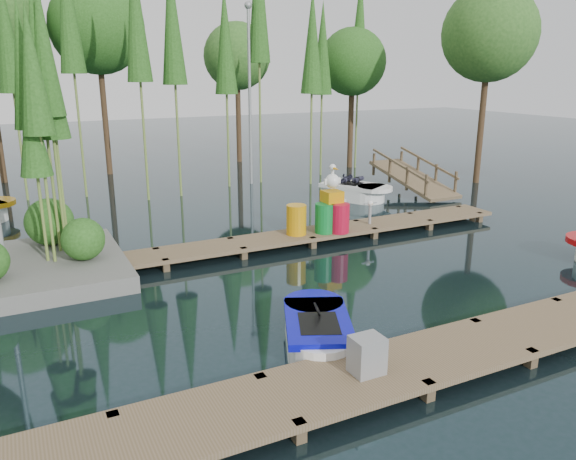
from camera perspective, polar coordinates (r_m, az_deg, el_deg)
name	(u,v)px	position (r m, az deg, el deg)	size (l,w,h in m)	color
ground_plane	(278,285)	(12.79, -1.01, -5.58)	(90.00, 90.00, 0.00)	#1C2E34
near_dock	(402,366)	(9.22, 11.50, -13.39)	(18.00, 1.50, 0.50)	brown
far_dock	(272,240)	(15.25, -1.68, -1.04)	(15.00, 1.20, 0.50)	brown
tree_screen	(91,26)	(21.59, -19.40, 18.95)	(34.42, 18.53, 10.31)	#412D1B
lamp_rear	(249,80)	(23.56, -3.94, 14.95)	(0.30, 0.30, 7.25)	gray
ramp	(413,178)	(22.65, 12.60, 5.20)	(1.50, 3.94, 1.49)	brown
boat_blue	(317,332)	(10.09, 3.00, -10.29)	(2.02, 2.71, 0.83)	white
boat_white_far	(354,192)	(21.12, 6.67, 3.90)	(2.49, 3.07, 1.33)	white
utility_cabinet	(367,355)	(8.69, 8.03, -12.46)	(0.48, 0.40, 0.58)	gray
yellow_barrel	(296,220)	(15.43, 0.85, 1.05)	(0.55, 0.55, 0.83)	#CE8B0A
drum_cluster	(333,212)	(15.79, 4.63, 1.88)	(1.10, 1.01, 1.90)	#0D772B
seagull_post	(370,208)	(16.65, 8.35, 2.22)	(0.44, 0.24, 0.71)	gray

